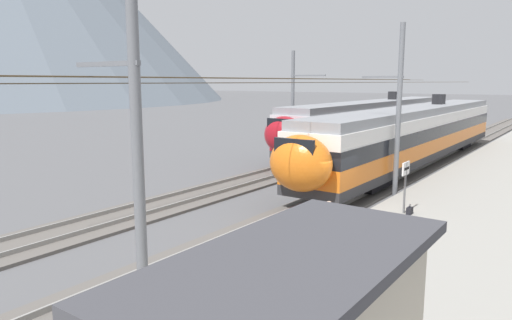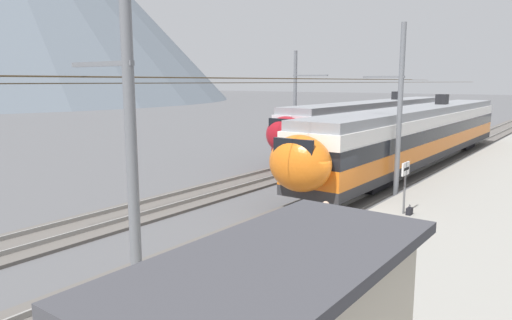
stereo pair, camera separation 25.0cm
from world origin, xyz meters
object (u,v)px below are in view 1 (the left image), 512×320
Objects in this scene: handbag_near_sign at (410,211)px; platform_sign at (406,176)px; catenary_mast_west at (134,158)px; passenger_walking at (328,226)px; potted_plant_platform_edge at (395,230)px; train_near_platform at (415,133)px; catenary_mast_far_side at (295,103)px; train_far_track at (372,121)px; handbag_beside_passenger at (330,246)px; catenary_mast_mid at (396,109)px.

platform_sign is at bearing 83.82° from handbag_near_sign.
passenger_walking is at bearing -17.22° from catenary_mast_west.
handbag_near_sign is 0.52× the size of potted_plant_platform_edge.
train_near_platform is 16.45m from potted_plant_platform_edge.
catenary_mast_far_side is at bearing 23.42° from catenary_mast_west.
handbag_near_sign is at bearing -96.18° from platform_sign.
train_far_track is at bearing 23.98° from potted_plant_platform_edge.
train_near_platform is 0.68× the size of catenary_mast_west.
train_far_track is 21.60m from platform_sign.
handbag_beside_passenger is (-5.35, 0.45, -1.35)m from platform_sign.
catenary_mast_mid is (15.43, -0.01, 0.30)m from catenary_mast_west.
catenary_mast_far_side reaches higher than handbag_near_sign.
passenger_walking is at bearing -158.25° from handbag_beside_passenger.
catenary_mast_west is at bearing 160.27° from potted_plant_platform_edge.
catenary_mast_west is (-30.92, -7.42, 1.65)m from train_far_track.
passenger_walking is at bearing 154.83° from potted_plant_platform_edge.
potted_plant_platform_edge is (-15.79, -4.41, -1.43)m from train_near_platform.
handbag_near_sign is at bearing 10.95° from potted_plant_platform_edge.
platform_sign is (11.45, -1.90, -2.00)m from catenary_mast_west.
catenary_mast_mid is at bearing -0.04° from catenary_mast_west.
catenary_mast_west reaches higher than handbag_beside_passenger.
catenary_mast_west is 26.09× the size of passenger_walking.
train_near_platform is 18.50m from passenger_walking.
platform_sign is 1.36m from handbag_near_sign.
train_far_track is 37.44× the size of potted_plant_platform_edge.
train_far_track is at bearing 13.50° from catenary_mast_west.
potted_plant_platform_edge is at bearing -164.38° from train_near_platform.
catenary_mast_far_side is at bearing 165.96° from train_far_track.
potted_plant_platform_edge is at bearing -169.05° from handbag_near_sign.
handbag_beside_passenger is (-16.08, -11.06, -3.45)m from catenary_mast_far_side.
catenary_mast_west reaches higher than potted_plant_platform_edge.
handbag_beside_passenger is at bearing 172.62° from handbag_near_sign.
train_far_track is 0.65× the size of catenary_mast_far_side.
passenger_walking is 4.23× the size of handbag_near_sign.
handbag_near_sign is (5.32, -0.69, 0.01)m from handbag_beside_passenger.
catenary_mast_mid is 113.79× the size of handbag_beside_passenger.
potted_plant_platform_edge is (-7.55, -2.82, -3.37)m from catenary_mast_mid.
catenary_mast_far_side reaches higher than handbag_beside_passenger.
train_near_platform is at bearing -79.48° from catenary_mast_far_side.
catenary_mast_mid is 1.00× the size of catenary_mast_far_side.
catenary_mast_west reaches higher than train_far_track.
catenary_mast_mid is at bearing -169.03° from train_near_platform.
passenger_walking is at bearing -145.89° from catenary_mast_far_side.
platform_sign reaches higher than potted_plant_platform_edge.
handbag_near_sign is (5.94, -0.44, -0.80)m from passenger_walking.
catenary_mast_mid is (-8.24, -1.60, 1.94)m from train_near_platform.
catenary_mast_far_side reaches higher than potted_plant_platform_edge.
platform_sign is at bearing -9.44° from catenary_mast_west.
catenary_mast_mid reaches higher than passenger_walking.
handbag_near_sign is at bearing -10.62° from catenary_mast_west.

